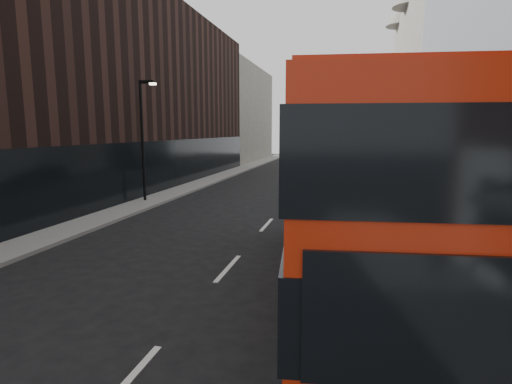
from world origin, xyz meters
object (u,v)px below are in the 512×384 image
Objects in this scene: grey_bus at (346,152)px; car_b at (320,192)px; street_lamp at (143,132)px; red_bus at (350,186)px; car_a at (314,193)px; car_c at (354,182)px.

grey_bus reaches higher than car_b.
street_lamp reaches higher than red_bus.
car_b is at bearing 9.31° from street_lamp.
grey_bus is at bearing 84.22° from red_bus.
car_b reaches higher than car_a.
car_b is (10.20, 1.67, -3.42)m from street_lamp.
car_a is (9.88, 2.00, -3.56)m from street_lamp.
red_bus is 2.64× the size of car_c.
car_c is at bearing 30.52° from street_lamp.
red_bus is at bearing -79.08° from car_b.
street_lamp is 0.54× the size of red_bus.
car_a is at bearing 11.45° from street_lamp.
car_c reaches higher than car_a.
street_lamp is 1.43× the size of car_c.
grey_bus reaches higher than car_a.
car_a is at bearing -115.33° from car_c.
grey_bus is at bearing 92.05° from car_a.
car_a is (-1.97, 12.81, -2.22)m from red_bus.
street_lamp is at bearing -150.60° from car_c.
car_a is 0.79× the size of car_b.
grey_bus is 21.21m from car_a.
car_b is (0.32, -0.33, 0.14)m from car_a.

